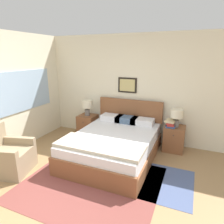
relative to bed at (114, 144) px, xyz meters
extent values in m
plane|color=#99754C|center=(0.10, -1.71, -0.30)|extent=(16.00, 16.00, 0.00)
cube|color=beige|center=(0.10, 1.13, 1.00)|extent=(7.02, 0.06, 2.60)
cube|color=black|center=(-0.11, 1.09, 1.09)|extent=(0.47, 0.02, 0.37)
cube|color=tan|center=(-0.11, 1.08, 1.09)|extent=(0.39, 0.00, 0.30)
cube|color=beige|center=(-2.24, -0.30, 1.00)|extent=(0.06, 5.21, 2.60)
cube|color=#9EBCDB|center=(-2.20, -0.22, 1.01)|extent=(0.02, 1.76, 0.92)
cube|color=brown|center=(-0.02, -1.02, -0.29)|extent=(2.24, 1.96, 0.01)
cube|color=#47567F|center=(1.19, -0.52, -0.29)|extent=(0.84, 1.12, 0.01)
cube|color=brown|center=(0.00, -0.03, -0.16)|extent=(1.62, 2.15, 0.28)
cube|color=brown|center=(0.00, -1.08, 0.02)|extent=(1.62, 0.06, 0.08)
cube|color=silver|center=(0.00, -0.03, 0.11)|extent=(1.55, 2.06, 0.26)
cube|color=brown|center=(0.00, 1.01, 0.50)|extent=(1.62, 0.06, 0.52)
cube|color=#B2A893|center=(0.00, -0.71, 0.27)|extent=(1.58, 0.60, 0.06)
cube|color=silver|center=(-0.39, 0.78, 0.31)|extent=(0.52, 0.32, 0.14)
cube|color=silver|center=(0.39, 0.78, 0.31)|extent=(0.52, 0.32, 0.14)
cube|color=slate|center=(0.00, 0.78, 0.31)|extent=(0.52, 0.32, 0.14)
cube|color=#998466|center=(-1.58, -1.27, -0.08)|extent=(0.89, 0.85, 0.43)
cube|color=#998466|center=(-1.66, -0.99, 0.20)|extent=(0.73, 0.29, 0.14)
cube|color=brown|center=(-1.12, 0.83, -0.01)|extent=(0.44, 0.44, 0.57)
sphere|color=#332D28|center=(-1.12, 0.60, 0.14)|extent=(0.02, 0.02, 0.02)
cube|color=brown|center=(1.12, 0.83, -0.01)|extent=(0.44, 0.44, 0.57)
sphere|color=#332D28|center=(1.12, 0.60, 0.14)|extent=(0.02, 0.02, 0.02)
cylinder|color=slate|center=(-1.12, 0.82, 0.35)|extent=(0.13, 0.13, 0.16)
cylinder|color=slate|center=(-1.12, 0.82, 0.46)|extent=(0.02, 0.02, 0.06)
cylinder|color=beige|center=(-1.12, 0.82, 0.58)|extent=(0.27, 0.27, 0.18)
cylinder|color=slate|center=(1.13, 0.82, 0.35)|extent=(0.13, 0.13, 0.16)
cylinder|color=slate|center=(1.13, 0.82, 0.46)|extent=(0.02, 0.02, 0.06)
cylinder|color=beige|center=(1.13, 0.82, 0.58)|extent=(0.27, 0.27, 0.18)
cube|color=#335693|center=(1.02, 0.79, 0.29)|extent=(0.23, 0.26, 0.04)
cube|color=#B7332D|center=(1.02, 0.79, 0.33)|extent=(0.19, 0.28, 0.03)
cube|color=#B7332D|center=(1.02, 0.79, 0.36)|extent=(0.16, 0.25, 0.04)
cube|color=beige|center=(1.02, 0.79, 0.41)|extent=(0.24, 0.31, 0.04)
camera|label=1|loc=(1.46, -3.57, 1.81)|focal=32.00mm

